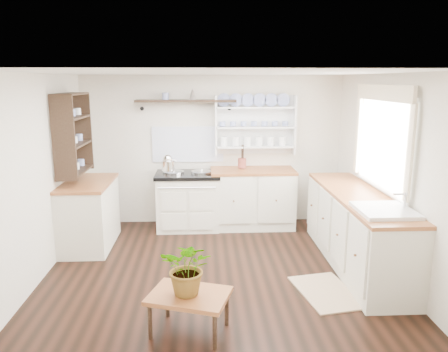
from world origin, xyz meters
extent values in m
cube|color=black|center=(0.00, 0.00, 0.00)|extent=(4.00, 3.80, 0.01)
cube|color=beige|center=(0.00, 1.90, 1.15)|extent=(4.00, 0.02, 2.30)
cube|color=beige|center=(2.00, 0.00, 1.15)|extent=(0.02, 3.80, 2.30)
cube|color=beige|center=(-2.00, 0.00, 1.15)|extent=(0.02, 3.80, 2.30)
cube|color=white|center=(0.00, 0.00, 2.30)|extent=(4.00, 3.80, 0.01)
cube|color=white|center=(1.96, 0.15, 1.50)|extent=(0.04, 1.40, 1.00)
cube|color=white|center=(1.94, 0.15, 1.50)|extent=(0.02, 1.50, 1.10)
cube|color=beige|center=(1.92, 0.15, 2.08)|extent=(0.04, 1.55, 0.18)
cube|color=#EDE5CD|center=(-0.39, 1.57, 0.40)|extent=(0.92, 0.60, 0.81)
cube|color=black|center=(-0.39, 1.57, 0.83)|extent=(0.96, 0.64, 0.05)
cylinder|color=silver|center=(-0.60, 1.57, 0.87)|extent=(0.31, 0.31, 0.03)
cylinder|color=silver|center=(-0.17, 1.57, 0.87)|extent=(0.31, 0.31, 0.03)
cylinder|color=silver|center=(-0.39, 1.23, 0.72)|extent=(0.83, 0.02, 0.02)
cube|color=beige|center=(0.60, 1.60, 0.44)|extent=(1.25, 0.60, 0.88)
cube|color=brown|center=(0.60, 1.60, 0.88)|extent=(1.27, 0.63, 0.04)
cube|color=beige|center=(1.70, 0.10, 0.44)|extent=(0.60, 2.40, 0.88)
cube|color=brown|center=(1.70, 0.10, 0.88)|extent=(0.62, 2.43, 0.04)
cube|color=white|center=(1.70, -0.65, 0.80)|extent=(0.55, 0.60, 0.28)
cylinder|color=silver|center=(1.90, -0.65, 1.00)|extent=(0.02, 0.02, 0.22)
cube|color=beige|center=(-1.70, 0.90, 0.44)|extent=(0.60, 1.10, 0.88)
cube|color=brown|center=(-1.70, 0.90, 0.88)|extent=(0.62, 1.13, 0.04)
cube|color=white|center=(0.65, 1.88, 1.55)|extent=(1.20, 0.03, 0.90)
cube|color=white|center=(0.65, 1.79, 1.55)|extent=(1.20, 0.22, 0.02)
cylinder|color=navy|center=(0.65, 1.80, 1.82)|extent=(0.20, 0.02, 0.20)
cube|color=black|center=(-0.40, 1.77, 1.92)|extent=(1.50, 0.24, 0.04)
cone|color=black|center=(-1.05, 1.84, 1.81)|extent=(0.06, 0.20, 0.06)
cone|color=black|center=(0.25, 1.84, 1.81)|extent=(0.06, 0.20, 0.06)
cube|color=black|center=(-1.84, 0.90, 1.55)|extent=(0.28, 0.80, 1.05)
cylinder|color=brown|center=(0.44, 1.68, 0.98)|extent=(0.13, 0.13, 0.15)
cube|color=brown|center=(-0.29, -1.29, 0.35)|extent=(0.80, 0.68, 0.04)
cylinder|color=black|center=(-0.63, -1.38, 0.17)|extent=(0.04, 0.04, 0.33)
cylinder|color=black|center=(-0.51, -1.01, 0.17)|extent=(0.04, 0.04, 0.33)
cylinder|color=black|center=(-0.07, -1.56, 0.17)|extent=(0.04, 0.04, 0.33)
cylinder|color=black|center=(0.05, -1.19, 0.17)|extent=(0.04, 0.04, 0.33)
imported|color=#3F7233|center=(-0.29, -1.29, 0.62)|extent=(0.54, 0.50, 0.50)
cube|color=#917054|center=(1.15, -0.61, 0.01)|extent=(0.70, 0.94, 0.02)
camera|label=1|loc=(-0.15, -4.84, 2.22)|focal=35.00mm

